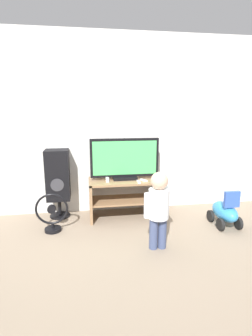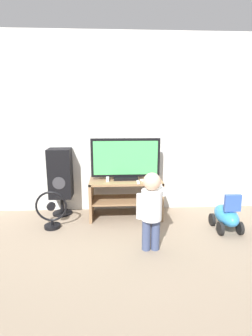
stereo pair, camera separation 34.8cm
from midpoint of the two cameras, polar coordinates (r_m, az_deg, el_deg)
name	(u,v)px [view 2 (the right image)]	position (r m, az deg, el deg)	size (l,w,h in m)	color
ground_plane	(127,223)	(3.69, 2.88, -11.92)	(16.00, 16.00, 0.00)	gray
wall_back	(124,125)	(3.94, 2.21, 9.25)	(10.00, 0.06, 2.60)	silver
tv_stand	(126,193)	(3.79, 2.55, -5.39)	(1.02, 0.50, 0.56)	#93704C
television	(126,159)	(3.69, 2.59, 1.86)	(0.97, 0.20, 0.59)	black
game_console	(108,179)	(3.68, -1.34, -2.39)	(0.04, 0.16, 0.05)	white
remote_primary	(144,181)	(3.65, 6.64, -2.81)	(0.10, 0.13, 0.03)	white
remote_secondary	(138,182)	(3.57, 5.43, -3.12)	(0.04, 0.13, 0.03)	white
child	(152,205)	(2.89, 9.06, -8.04)	(0.34, 0.50, 0.88)	#3F4C72
speaker_tower	(60,175)	(3.88, -11.63, -1.45)	(0.32, 0.30, 0.99)	black
floor_fan	(51,212)	(3.56, -13.23, -9.27)	(0.41, 0.21, 0.51)	black
ride_on_toy	(227,216)	(3.72, 23.61, -9.53)	(0.29, 0.51, 0.52)	#338CD1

